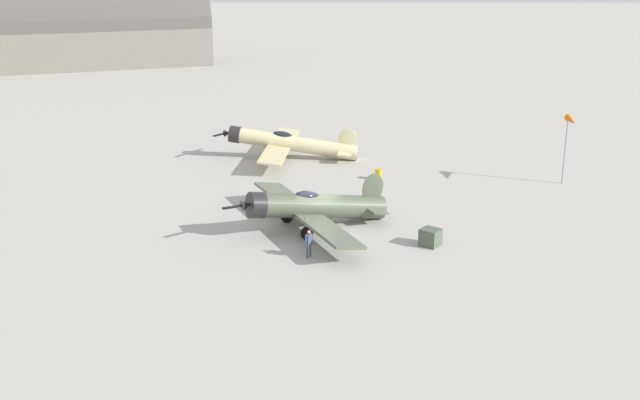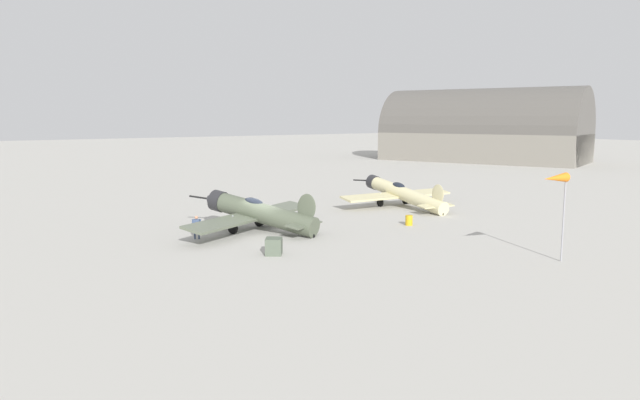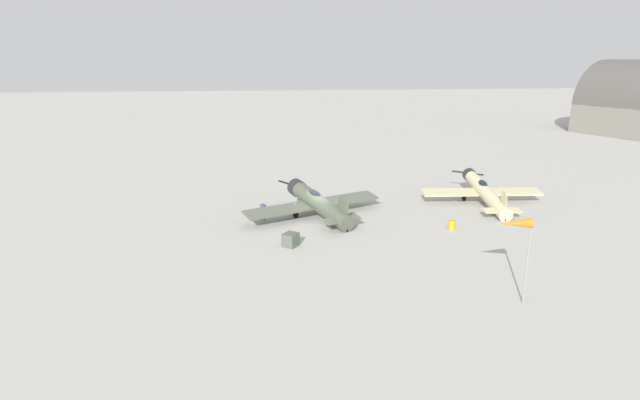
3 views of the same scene
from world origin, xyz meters
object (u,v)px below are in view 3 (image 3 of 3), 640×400
(airplane_mid_apron, at_px, (484,192))
(ground_crew_mechanic, at_px, (263,209))
(equipment_crate, at_px, (291,240))
(airplane_foreground, at_px, (317,203))
(windsock_mast, at_px, (516,226))
(fuel_drum, at_px, (452,225))

(airplane_mid_apron, height_order, ground_crew_mechanic, airplane_mid_apron)
(airplane_mid_apron, height_order, equipment_crate, airplane_mid_apron)
(airplane_foreground, bearing_deg, windsock_mast, -178.24)
(airplane_foreground, bearing_deg, airplane_mid_apron, -106.56)
(airplane_mid_apron, xyz_separation_m, windsock_mast, (20.72, -7.93, 3.51))
(ground_crew_mechanic, xyz_separation_m, windsock_mast, (18.53, 13.86, 3.82))
(equipment_crate, bearing_deg, airplane_mid_apron, 115.16)
(airplane_foreground, bearing_deg, fuel_drum, -138.26)
(ground_crew_mechanic, xyz_separation_m, fuel_drum, (4.94, 15.71, -0.59))
(airplane_foreground, distance_m, ground_crew_mechanic, 4.87)
(ground_crew_mechanic, height_order, windsock_mast, windsock_mast)
(fuel_drum, bearing_deg, equipment_crate, -80.92)
(airplane_mid_apron, distance_m, equipment_crate, 21.98)
(airplane_mid_apron, xyz_separation_m, equipment_crate, (9.34, -19.88, -0.79))
(airplane_mid_apron, bearing_deg, airplane_foreground, 102.80)
(airplane_foreground, height_order, equipment_crate, airplane_foreground)
(airplane_mid_apron, bearing_deg, equipment_crate, 120.21)
(equipment_crate, xyz_separation_m, windsock_mast, (11.38, 11.95, 4.30))
(airplane_foreground, relative_size, equipment_crate, 8.89)
(airplane_mid_apron, distance_m, fuel_drum, 9.42)
(airplane_foreground, height_order, windsock_mast, windsock_mast)
(airplane_mid_apron, distance_m, ground_crew_mechanic, 21.91)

